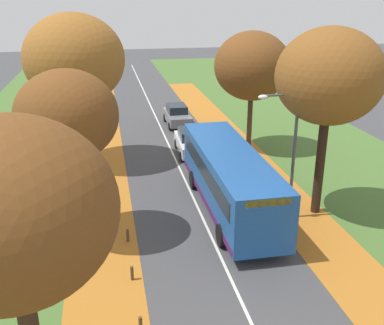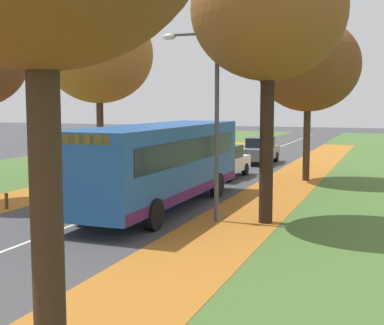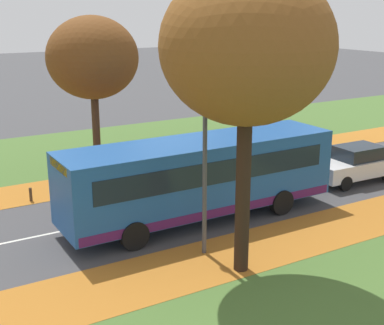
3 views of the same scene
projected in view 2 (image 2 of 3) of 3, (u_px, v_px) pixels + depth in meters
name	position (u px, v px, depth m)	size (l,w,h in m)	color
grass_verge_left	(54.00, 168.00, 30.98)	(12.00, 90.00, 0.01)	#476B2D
leaf_litter_left	(61.00, 188.00, 23.79)	(2.80, 60.00, 0.00)	#B26B23
leaf_litter_right	(263.00, 201.00, 20.56)	(2.80, 60.00, 0.00)	#B26B23
road_centre_line	(203.00, 176.00, 27.75)	(0.12, 80.00, 0.01)	silver
tree_left_mid	(99.00, 54.00, 28.56)	(5.82, 5.82, 8.99)	#422D1E
tree_right_near	(269.00, 11.00, 16.11)	(4.74, 4.74, 8.68)	black
tree_right_mid	(308.00, 65.00, 25.42)	(4.91, 4.91, 7.77)	#422D1E
bollard_fifth	(7.00, 201.00, 18.96)	(0.12, 0.12, 0.58)	#4C3823
streetlamp_right	(207.00, 104.00, 16.74)	(1.89, 0.28, 6.00)	#47474C
bus	(161.00, 161.00, 19.04)	(2.68, 10.40, 2.98)	#1E5199
car_white_lead	(223.00, 162.00, 27.01)	(1.88, 4.25, 1.62)	silver
car_grey_following	(260.00, 150.00, 33.44)	(1.82, 4.22, 1.62)	slate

